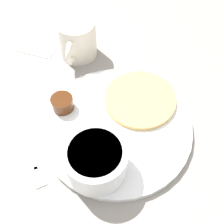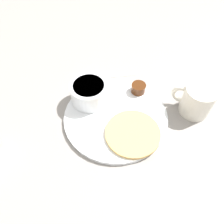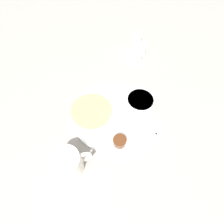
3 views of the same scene
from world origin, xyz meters
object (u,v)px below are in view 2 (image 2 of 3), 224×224
(plate, at_px, (116,116))
(fork, at_px, (108,77))
(coffee_mug, at_px, (197,100))
(bowl, at_px, (89,92))

(plate, distance_m, fork, 0.16)
(coffee_mug, height_order, fork, coffee_mug)
(plate, xyz_separation_m, fork, (-0.09, -0.14, -0.00))
(bowl, bearing_deg, fork, -156.56)
(plate, bearing_deg, coffee_mug, 145.81)
(bowl, bearing_deg, coffee_mug, 133.09)
(plate, height_order, coffee_mug, coffee_mug)
(fork, bearing_deg, plate, 57.48)
(plate, xyz_separation_m, coffee_mug, (-0.18, 0.12, 0.04))
(plate, relative_size, bowl, 2.73)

